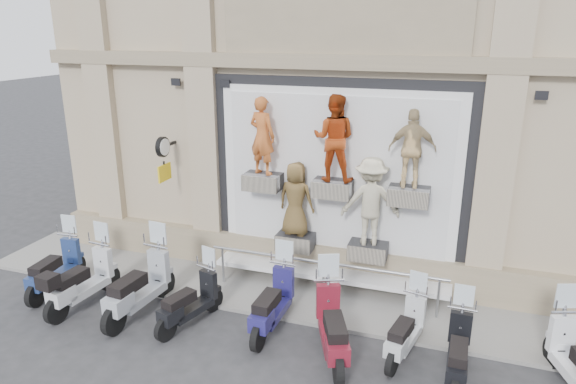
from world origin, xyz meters
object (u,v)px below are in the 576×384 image
scooter_e (273,292)px  scooter_h (459,341)px  guard_rail (323,282)px  scooter_d (189,292)px  scooter_f (333,315)px  scooter_c (138,275)px  scooter_b (81,270)px  scooter_g (406,321)px  clock_sign_bracket (164,153)px  scooter_a (54,259)px

scooter_e → scooter_h: 3.37m
guard_rail → scooter_d: size_ratio=2.89×
scooter_f → scooter_c: bearing=156.2°
guard_rail → scooter_c: bearing=-153.7°
scooter_b → scooter_g: bearing=8.8°
scooter_b → scooter_e: size_ratio=1.02×
scooter_b → scooter_f: bearing=4.8°
clock_sign_bracket → scooter_c: clock_sign_bracket is taller
scooter_b → scooter_f: 5.26m
scooter_a → scooter_g: 7.45m
scooter_b → scooter_h: size_ratio=1.14×
scooter_b → scooter_d: size_ratio=1.14×
clock_sign_bracket → scooter_f: clock_sign_bracket is taller
scooter_d → scooter_e: size_ratio=0.90×
scooter_c → guard_rail: bearing=31.1°
scooter_e → scooter_h: (3.34, -0.39, -0.08)m
scooter_b → scooter_e: 4.01m
clock_sign_bracket → scooter_a: bearing=-132.6°
clock_sign_bracket → scooter_c: bearing=-74.9°
clock_sign_bracket → scooter_d: clock_sign_bracket is taller
scooter_g → scooter_h: 0.95m
clock_sign_bracket → scooter_a: size_ratio=0.54×
scooter_b → guard_rail: bearing=25.9°
guard_rail → scooter_f: bearing=-70.5°
scooter_d → scooter_e: scooter_e is taller
clock_sign_bracket → scooter_b: bearing=-108.4°
scooter_a → scooter_c: 2.30m
scooter_a → scooter_e: (4.98, 0.09, 0.02)m
scooter_d → scooter_c: bearing=-165.4°
clock_sign_bracket → scooter_e: bearing=-28.6°
guard_rail → scooter_d: bearing=-142.7°
clock_sign_bracket → scooter_g: (5.73, -1.81, -2.11)m
scooter_c → scooter_d: scooter_c is taller
clock_sign_bracket → scooter_g: 6.37m
scooter_e → scooter_g: size_ratio=1.15×
clock_sign_bracket → scooter_e: 4.22m
scooter_f → scooter_h: size_ratio=1.16×
guard_rail → clock_sign_bracket: 4.57m
scooter_h → clock_sign_bracket: bearing=163.2°
clock_sign_bracket → scooter_c: 2.92m
scooter_b → scooter_a: bearing=167.2°
scooter_f → scooter_d: bearing=156.0°
guard_rail → scooter_f: (0.63, -1.78, 0.36)m
guard_rail → scooter_a: 5.80m
scooter_e → scooter_h: scooter_e is taller
scooter_a → scooter_h: scooter_a is taller
scooter_b → scooter_h: bearing=5.6°
scooter_c → scooter_g: bearing=8.2°
scooter_f → scooter_h: scooter_f is taller
guard_rail → scooter_f: scooter_f is taller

